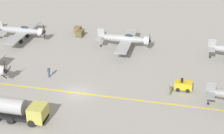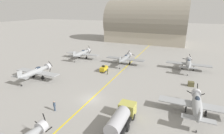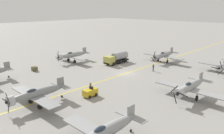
{
  "view_description": "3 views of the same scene",
  "coord_description": "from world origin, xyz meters",
  "views": [
    {
      "loc": [
        44.99,
        15.62,
        28.06
      ],
      "look_at": [
        -5.42,
        3.87,
        2.07
      ],
      "focal_mm": 60.0,
      "sensor_mm": 36.0,
      "label": 1
    },
    {
      "loc": [
        15.34,
        -25.97,
        16.67
      ],
      "look_at": [
        0.48,
        9.13,
        3.75
      ],
      "focal_mm": 28.0,
      "sensor_mm": 36.0,
      "label": 2
    },
    {
      "loc": [
        -31.83,
        38.15,
        15.13
      ],
      "look_at": [
        -1.3,
        6.13,
        3.03
      ],
      "focal_mm": 35.0,
      "sensor_mm": 36.0,
      "label": 3
    }
  ],
  "objects": [
    {
      "name": "airplane_mid_left",
      "position": [
        -17.27,
        3.53,
        2.01
      ],
      "size": [
        12.0,
        9.98,
        3.65
      ],
      "rotation": [
        0.0,
        0.0,
        -0.27
      ],
      "color": "#96989B",
      "rests_on": "ground"
    },
    {
      "name": "supply_crate_mid_lane",
      "position": [
        -21.18,
        -6.36,
        0.65
      ],
      "size": [
        1.68,
        1.45,
        1.3
      ],
      "primitive_type": "cube",
      "rotation": [
        0.0,
        0.0,
        -0.1
      ],
      "color": "brown",
      "rests_on": "ground"
    },
    {
      "name": "airplane_near_left",
      "position": [
        -16.82,
        -16.73,
        2.01
      ],
      "size": [
        12.0,
        9.98,
        3.69
      ],
      "rotation": [
        0.0,
        0.0,
        -0.31
      ],
      "color": "gray",
      "rests_on": "ground"
    },
    {
      "name": "taxiway_stripe",
      "position": [
        0.0,
        0.0,
        0.0
      ],
      "size": [
        0.3,
        160.0,
        0.01
      ],
      "primitive_type": "cube",
      "color": "yellow",
      "rests_on": "ground"
    },
    {
      "name": "tow_tractor",
      "position": [
        -4.44,
        14.96,
        0.79
      ],
      "size": [
        1.57,
        2.6,
        1.79
      ],
      "color": "gold",
      "rests_on": "ground"
    },
    {
      "name": "ground_crew_inspecting",
      "position": [
        -3.71,
        -5.97,
        1.0
      ],
      "size": [
        0.4,
        0.4,
        1.84
      ],
      "color": "#334256",
      "rests_on": "ground"
    },
    {
      "name": "fuel_tanker",
      "position": [
        8.15,
        -5.61,
        1.51
      ],
      "size": [
        2.68,
        8.0,
        2.98
      ],
      "color": "black",
      "rests_on": "ground"
    },
    {
      "name": "ground_plane",
      "position": [
        0.0,
        0.0,
        0.0
      ],
      "size": [
        400.0,
        400.0,
        0.0
      ],
      "primitive_type": "plane",
      "color": "gray"
    },
    {
      "name": "ground_crew_walking",
      "position": [
        -2.56,
        13.25,
        0.93
      ],
      "size": [
        0.37,
        0.37,
        1.71
      ],
      "color": "#515638",
      "rests_on": "ground"
    },
    {
      "name": "supply_crate_outboard",
      "position": [
        -23.04,
        -7.43,
        0.64
      ],
      "size": [
        1.64,
        1.4,
        1.29
      ],
      "primitive_type": "cube",
      "rotation": [
        0.0,
        0.0,
        -0.08
      ],
      "color": "brown",
      "rests_on": "ground"
    }
  ]
}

